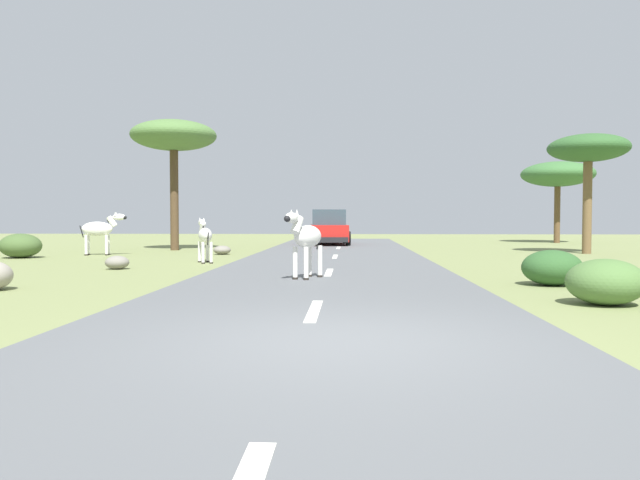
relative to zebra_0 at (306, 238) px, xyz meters
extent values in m
plane|color=olive|center=(0.84, -6.50, -0.94)|extent=(90.00, 90.00, 0.00)
cube|color=#56595B|center=(0.45, -6.50, -0.92)|extent=(6.00, 64.00, 0.05)
cube|color=silver|center=(0.45, -4.50, -0.89)|extent=(0.16, 2.00, 0.01)
cube|color=silver|center=(0.45, 1.50, -0.89)|extent=(0.16, 2.00, 0.01)
cube|color=silver|center=(0.45, 7.50, -0.89)|extent=(0.16, 2.00, 0.01)
cube|color=silver|center=(0.45, 13.50, -0.89)|extent=(0.16, 2.00, 0.01)
cube|color=silver|center=(0.45, 19.50, -0.89)|extent=(0.16, 2.00, 0.01)
ellipsoid|color=silver|center=(0.03, 0.08, 0.02)|extent=(0.79, 1.11, 0.49)
cylinder|color=silver|center=(-0.22, -0.18, -0.54)|extent=(0.14, 0.14, 0.71)
cylinder|color=#28231E|center=(-0.22, -0.18, -0.87)|extent=(0.16, 0.16, 0.05)
cylinder|color=silver|center=(0.02, -0.28, -0.54)|extent=(0.14, 0.14, 0.71)
cylinder|color=#28231E|center=(0.02, -0.28, -0.87)|extent=(0.16, 0.16, 0.05)
cylinder|color=silver|center=(0.05, 0.44, -0.54)|extent=(0.14, 0.14, 0.71)
cylinder|color=#28231E|center=(0.05, 0.44, -0.87)|extent=(0.16, 0.16, 0.05)
cylinder|color=silver|center=(0.29, 0.34, -0.54)|extent=(0.14, 0.14, 0.71)
cylinder|color=#28231E|center=(0.29, 0.34, -0.87)|extent=(0.16, 0.16, 0.05)
cylinder|color=silver|center=(-0.16, -0.37, 0.27)|extent=(0.32, 0.41, 0.42)
cube|color=black|center=(-0.16, -0.37, 0.36)|extent=(0.17, 0.33, 0.29)
ellipsoid|color=silver|center=(-0.25, -0.60, 0.43)|extent=(0.35, 0.49, 0.23)
ellipsoid|color=black|center=(-0.33, -0.76, 0.41)|extent=(0.18, 0.20, 0.14)
cone|color=silver|center=(-0.27, -0.47, 0.54)|extent=(0.11, 0.11, 0.13)
cone|color=silver|center=(-0.15, -0.52, 0.54)|extent=(0.11, 0.11, 0.13)
cylinder|color=black|center=(0.24, 0.56, -0.07)|extent=(0.09, 0.15, 0.42)
ellipsoid|color=silver|center=(-3.44, 5.03, -0.10)|extent=(0.73, 1.03, 0.45)
cylinder|color=silver|center=(-3.45, 5.37, -0.62)|extent=(0.13, 0.13, 0.65)
cylinder|color=#28231E|center=(-3.45, 5.37, -0.92)|extent=(0.14, 0.14, 0.04)
cylinder|color=silver|center=(-3.68, 5.27, -0.62)|extent=(0.13, 0.13, 0.65)
cylinder|color=#28231E|center=(-3.68, 5.27, -0.92)|extent=(0.14, 0.14, 0.04)
cylinder|color=silver|center=(-3.20, 4.79, -0.62)|extent=(0.13, 0.13, 0.65)
cylinder|color=#28231E|center=(-3.20, 4.79, -0.92)|extent=(0.14, 0.14, 0.04)
cylinder|color=silver|center=(-3.43, 4.70, -0.62)|extent=(0.13, 0.13, 0.65)
cylinder|color=#28231E|center=(-3.43, 4.70, -0.92)|extent=(0.14, 0.14, 0.04)
cylinder|color=silver|center=(-3.62, 5.45, 0.13)|extent=(0.30, 0.38, 0.38)
cube|color=black|center=(-3.62, 5.45, 0.21)|extent=(0.16, 0.30, 0.27)
ellipsoid|color=silver|center=(-3.71, 5.66, 0.28)|extent=(0.33, 0.45, 0.21)
ellipsoid|color=black|center=(-3.78, 5.81, 0.26)|extent=(0.17, 0.18, 0.13)
cone|color=silver|center=(-3.61, 5.59, 0.38)|extent=(0.10, 0.10, 0.12)
cone|color=silver|center=(-3.73, 5.54, 0.38)|extent=(0.10, 0.10, 0.12)
cylinder|color=black|center=(-3.25, 4.59, -0.19)|extent=(0.09, 0.14, 0.39)
ellipsoid|color=silver|center=(-8.34, 8.63, 0.03)|extent=(1.16, 0.61, 0.52)
cylinder|color=silver|center=(-7.96, 8.55, -0.57)|extent=(0.13, 0.13, 0.75)
cylinder|color=#28231E|center=(-7.96, 8.55, -0.92)|extent=(0.15, 0.15, 0.05)
cylinder|color=silver|center=(-8.00, 8.83, -0.57)|extent=(0.13, 0.13, 0.75)
cylinder|color=#28231E|center=(-8.00, 8.83, -0.92)|extent=(0.15, 0.15, 0.05)
cylinder|color=silver|center=(-8.67, 8.43, -0.57)|extent=(0.13, 0.13, 0.75)
cylinder|color=#28231E|center=(-8.67, 8.43, -0.92)|extent=(0.15, 0.15, 0.05)
cylinder|color=silver|center=(-8.72, 8.71, -0.57)|extent=(0.13, 0.13, 0.75)
cylinder|color=#28231E|center=(-8.72, 8.71, -0.92)|extent=(0.15, 0.15, 0.05)
cylinder|color=silver|center=(-7.82, 8.72, 0.30)|extent=(0.42, 0.26, 0.44)
cube|color=black|center=(-7.82, 8.72, 0.39)|extent=(0.37, 0.10, 0.31)
ellipsoid|color=silver|center=(-7.56, 8.76, 0.46)|extent=(0.51, 0.28, 0.24)
ellipsoid|color=black|center=(-7.37, 8.79, 0.45)|extent=(0.19, 0.17, 0.14)
cone|color=silver|center=(-7.67, 8.67, 0.58)|extent=(0.10, 0.10, 0.14)
cone|color=silver|center=(-7.69, 8.81, 0.58)|extent=(0.10, 0.10, 0.14)
cylinder|color=black|center=(-8.88, 8.54, -0.07)|extent=(0.16, 0.06, 0.45)
cube|color=red|center=(-0.11, 17.10, -0.31)|extent=(2.06, 4.30, 0.80)
cube|color=#334751|center=(-0.12, 17.30, 0.47)|extent=(1.77, 2.30, 0.76)
cube|color=black|center=(0.02, 14.95, -0.59)|extent=(1.72, 0.27, 0.24)
cylinder|color=black|center=(-0.93, 15.70, -0.55)|extent=(0.26, 0.69, 0.68)
cylinder|color=black|center=(0.87, 15.81, -0.55)|extent=(0.26, 0.69, 0.68)
cylinder|color=black|center=(-1.09, 18.40, -0.55)|extent=(0.26, 0.69, 0.68)
cylinder|color=black|center=(0.70, 18.51, -0.55)|extent=(0.26, 0.69, 0.68)
cylinder|color=#4C3823|center=(-6.49, 12.15, 1.17)|extent=(0.35, 0.35, 4.23)
ellipsoid|color=#4C7038|center=(-6.49, 12.15, 3.92)|extent=(3.59, 3.59, 1.26)
cylinder|color=brown|center=(12.37, 20.68, 0.61)|extent=(0.32, 0.32, 3.10)
ellipsoid|color=#386633|center=(12.37, 20.68, 2.84)|extent=(3.92, 3.92, 1.37)
cylinder|color=brown|center=(10.04, 10.50, 0.82)|extent=(0.33, 0.33, 3.52)
ellipsoid|color=#2D5628|center=(10.04, 10.50, 3.10)|extent=(2.99, 2.99, 1.05)
ellipsoid|color=#425B2D|center=(-10.32, 6.99, -0.52)|extent=(1.40, 1.26, 0.84)
ellipsoid|color=#4C7038|center=(4.96, -3.36, -0.58)|extent=(1.21, 1.09, 0.73)
ellipsoid|color=#2D5628|center=(5.04, -0.62, -0.58)|extent=(1.20, 1.08, 0.72)
ellipsoid|color=gray|center=(-3.84, 9.29, -0.78)|extent=(0.65, 0.67, 0.33)
ellipsoid|color=gray|center=(-5.25, 2.71, -0.76)|extent=(0.63, 0.58, 0.36)
camera|label=1|loc=(0.95, -12.91, 0.42)|focal=33.59mm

